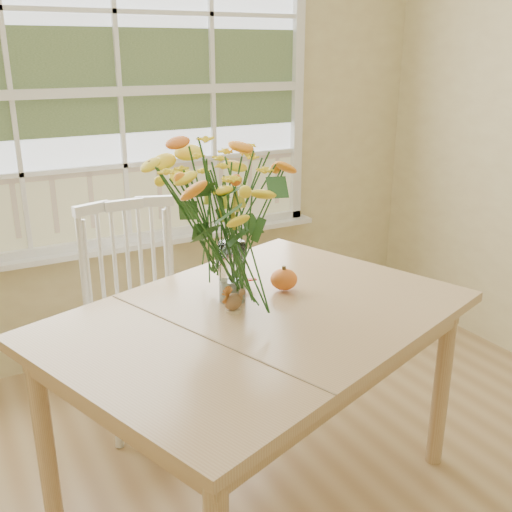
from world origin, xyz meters
TOP-DOWN VIEW (x-y plane):
  - wall_back at (0.00, 2.25)m, footprint 4.00×0.02m
  - window at (0.00, 2.21)m, footprint 2.42×0.12m
  - dining_table at (0.04, 0.75)m, footprint 1.81×1.54m
  - windsor_chair at (-0.17, 1.60)m, footprint 0.49×0.47m
  - flower_vase at (0.01, 0.91)m, footprint 0.50×0.50m
  - pumpkin at (0.24, 0.90)m, footprint 0.11×0.11m
  - turkey_figurine at (-0.04, 0.81)m, footprint 0.10×0.09m
  - dark_gourd at (0.07, 1.01)m, footprint 0.12×0.07m

SIDE VIEW (x-z plane):
  - windsor_chair at x=-0.17m, z-range 0.06..1.11m
  - dining_table at x=0.04m, z-range 0.32..1.14m
  - dark_gourd at x=0.07m, z-range 0.82..0.89m
  - turkey_figurine at x=-0.04m, z-range 0.81..0.91m
  - pumpkin at x=0.24m, z-range 0.82..0.91m
  - flower_vase at x=0.01m, z-range 0.88..1.48m
  - wall_back at x=0.00m, z-range 0.00..2.70m
  - window at x=0.00m, z-range 0.66..2.40m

